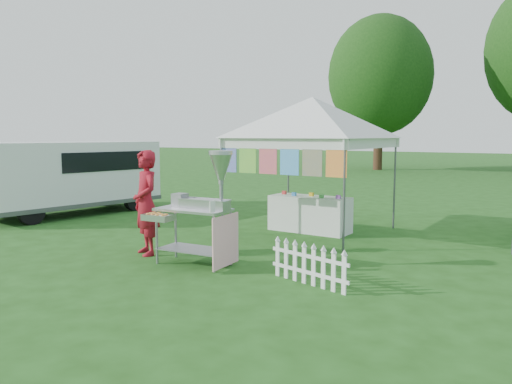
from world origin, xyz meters
The scene contains 8 objects.
ground centered at (0.00, 0.00, 0.00)m, with size 120.00×120.00×0.00m, color #1F4B15.
canopy_main centered at (0.00, 3.49, 2.99)m, with size 4.24×4.24×3.45m.
tree_left centered at (-6.00, 24.00, 5.83)m, with size 6.40×6.40×9.53m.
donut_cart centered at (-0.08, -0.17, 1.13)m, with size 1.37×1.06×1.91m.
vendor centered at (-1.46, -0.12, 0.95)m, with size 0.69×0.45×1.90m, color maroon.
cargo_van centered at (-6.67, 2.19, 1.06)m, with size 2.45×4.94×1.98m.
picket_fence centered at (1.86, -0.14, 0.29)m, with size 1.41×0.35×0.56m.
display_table centered at (-0.02, 3.47, 0.40)m, with size 1.80×0.70×0.80m, color white.
Camera 1 is at (5.15, -6.40, 2.16)m, focal length 35.00 mm.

